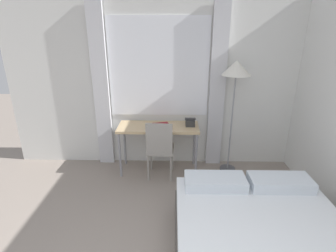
% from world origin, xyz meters
% --- Properties ---
extents(wall_back_with_window, '(5.05, 0.13, 2.70)m').
position_xyz_m(wall_back_with_window, '(-0.02, 3.19, 1.35)').
color(wall_back_with_window, silver).
rests_on(wall_back_with_window, ground_plane).
extents(desk, '(1.24, 0.50, 0.77)m').
position_xyz_m(desk, '(-0.12, 2.86, 0.69)').
color(desk, tan).
rests_on(desk, ground_plane).
extents(desk_chair, '(0.42, 0.42, 0.92)m').
position_xyz_m(desk_chair, '(-0.09, 2.64, 0.52)').
color(desk_chair, gray).
rests_on(desk_chair, ground_plane).
extents(standing_lamp, '(0.42, 0.42, 1.75)m').
position_xyz_m(standing_lamp, '(1.00, 2.89, 1.55)').
color(standing_lamp, '#4C4C51').
rests_on(standing_lamp, ground_plane).
extents(telephone, '(0.16, 0.15, 0.12)m').
position_xyz_m(telephone, '(0.36, 2.88, 0.82)').
color(telephone, '#2D2D2D').
rests_on(telephone, desk).
extents(book, '(0.29, 0.26, 0.02)m').
position_xyz_m(book, '(-0.08, 2.86, 0.78)').
color(book, maroon).
rests_on(book, desk).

